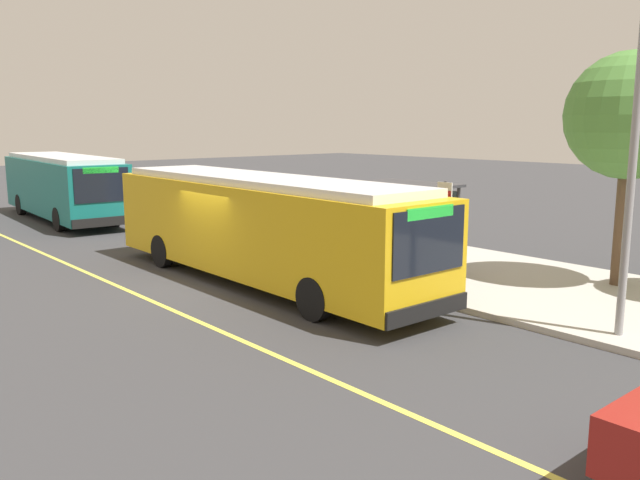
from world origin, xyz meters
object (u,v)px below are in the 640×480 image
object	(u,v)px
transit_bus_second	(63,185)
waiting_bench	(408,247)
route_sign_post	(444,221)
pedestrian_commuter	(384,234)
transit_bus_main	(261,225)

from	to	relation	value
transit_bus_second	waiting_bench	size ratio (longest dim) A/B	6.63
waiting_bench	route_sign_post	size ratio (longest dim) A/B	0.57
transit_bus_second	waiting_bench	bearing A→B (deg)	13.99
waiting_bench	pedestrian_commuter	bearing A→B (deg)	-100.80
transit_bus_main	pedestrian_commuter	distance (m)	3.83
transit_bus_main	route_sign_post	xyz separation A→B (m)	(4.33, 2.46, 0.34)
transit_bus_main	pedestrian_commuter	world-z (taller)	transit_bus_main
transit_bus_second	route_sign_post	distance (m)	20.15
route_sign_post	transit_bus_main	bearing A→B (deg)	-150.34
waiting_bench	pedestrian_commuter	size ratio (longest dim) A/B	0.95
pedestrian_commuter	transit_bus_main	bearing A→B (deg)	-108.67
transit_bus_second	transit_bus_main	bearing A→B (deg)	-0.84
transit_bus_main	waiting_bench	size ratio (longest dim) A/B	7.53
pedestrian_commuter	route_sign_post	bearing A→B (deg)	-20.03
waiting_bench	route_sign_post	distance (m)	3.81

